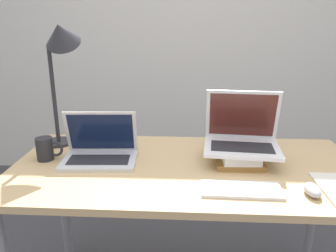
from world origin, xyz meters
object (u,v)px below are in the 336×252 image
(book_stack, at_px, (238,155))
(wireless_keyboard, at_px, (241,189))
(mouse, at_px, (312,190))
(mug, at_px, (46,149))
(laptop_left, at_px, (100,151))
(desk_lamp, at_px, (60,50))
(laptop_on_books, at_px, (242,136))

(book_stack, distance_m, wireless_keyboard, 0.28)
(mouse, xyz_separation_m, mug, (-1.10, 0.26, 0.03))
(wireless_keyboard, relative_size, mouse, 3.06)
(laptop_left, xyz_separation_m, desk_lamp, (-0.20, 0.16, 0.43))
(book_stack, height_order, wireless_keyboard, book_stack)
(book_stack, height_order, mug, mug)
(desk_lamp, bearing_deg, mouse, -22.12)
(book_stack, bearing_deg, desk_lamp, 170.41)
(mug, bearing_deg, mouse, -13.16)
(laptop_on_books, height_order, mug, laptop_on_books)
(laptop_left, xyz_separation_m, mouse, (0.85, -0.27, -0.03))
(desk_lamp, bearing_deg, wireless_keyboard, -27.50)
(wireless_keyboard, bearing_deg, laptop_left, 156.83)
(wireless_keyboard, height_order, mouse, mouse)
(laptop_on_books, xyz_separation_m, wireless_keyboard, (-0.04, -0.29, -0.11))
(laptop_left, relative_size, laptop_on_books, 0.98)
(laptop_left, bearing_deg, book_stack, 1.89)
(laptop_left, bearing_deg, mouse, -17.46)
(book_stack, relative_size, mouse, 2.51)
(laptop_on_books, xyz_separation_m, desk_lamp, (-0.84, 0.12, 0.37))
(wireless_keyboard, height_order, desk_lamp, desk_lamp)
(wireless_keyboard, distance_m, desk_lamp, 1.01)
(book_stack, distance_m, desk_lamp, 0.95)
(book_stack, bearing_deg, mouse, -51.74)
(mouse, bearing_deg, desk_lamp, 157.88)
(laptop_left, height_order, wireless_keyboard, laptop_left)
(book_stack, relative_size, wireless_keyboard, 0.82)
(laptop_left, height_order, book_stack, laptop_left)
(mouse, bearing_deg, wireless_keyboard, 177.27)
(book_stack, bearing_deg, laptop_on_books, 51.20)
(mouse, bearing_deg, book_stack, 128.26)
(book_stack, xyz_separation_m, wireless_keyboard, (-0.03, -0.28, -0.02))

